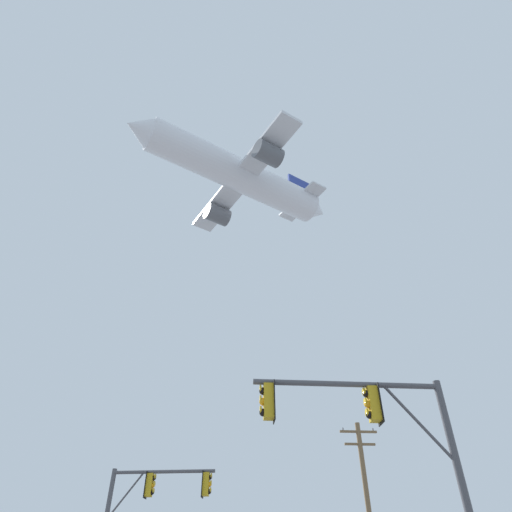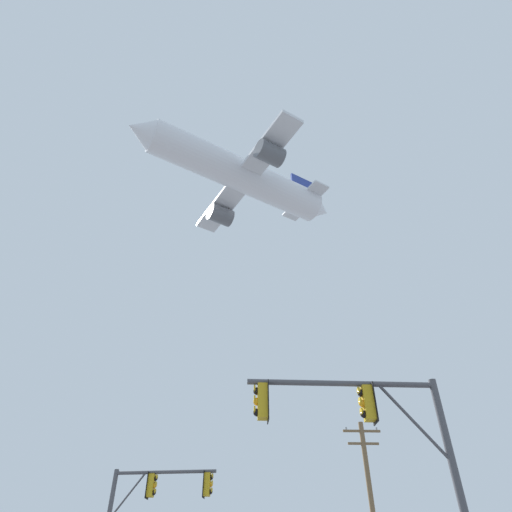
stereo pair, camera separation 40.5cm
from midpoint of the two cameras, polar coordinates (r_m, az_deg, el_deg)
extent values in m
cylinder|color=#4C4C51|center=(12.96, 24.50, -26.90)|extent=(0.20, 0.20, 5.97)
cylinder|color=#4C4C51|center=(12.77, 10.59, -15.84)|extent=(5.09, 0.22, 0.15)
cylinder|color=#4C4C51|center=(13.02, 19.18, -19.47)|extent=(1.59, 0.10, 1.99)
cube|color=gold|center=(12.24, 0.62, -18.14)|extent=(0.26, 0.32, 0.90)
cylinder|color=gold|center=(12.42, 0.61, -15.91)|extent=(0.05, 0.05, 0.12)
cube|color=black|center=(12.26, 1.31, -18.15)|extent=(0.03, 0.46, 1.04)
sphere|color=black|center=(12.32, -0.09, -16.94)|extent=(0.20, 0.20, 0.20)
cylinder|color=gold|center=(12.34, -0.40, -16.67)|extent=(0.04, 0.21, 0.21)
sphere|color=orange|center=(12.23, -0.09, -18.17)|extent=(0.20, 0.20, 0.20)
cylinder|color=gold|center=(12.25, -0.41, -17.89)|extent=(0.04, 0.21, 0.21)
sphere|color=black|center=(12.14, -0.09, -19.42)|extent=(0.20, 0.20, 0.20)
cylinder|color=gold|center=(12.16, -0.41, -19.14)|extent=(0.04, 0.21, 0.21)
cube|color=gold|center=(12.77, 13.88, -17.94)|extent=(0.26, 0.32, 0.90)
cylinder|color=gold|center=(12.94, 13.55, -15.82)|extent=(0.05, 0.05, 0.12)
cube|color=black|center=(12.82, 14.51, -17.91)|extent=(0.03, 0.46, 1.04)
sphere|color=black|center=(12.82, 13.06, -16.84)|extent=(0.20, 0.20, 0.20)
cylinder|color=gold|center=(12.82, 12.73, -16.60)|extent=(0.04, 0.21, 0.21)
sphere|color=orange|center=(12.73, 13.24, -18.01)|extent=(0.20, 0.20, 0.20)
cylinder|color=gold|center=(12.73, 12.90, -17.77)|extent=(0.04, 0.21, 0.21)
sphere|color=black|center=(12.65, 13.42, -19.21)|extent=(0.20, 0.20, 0.20)
cylinder|color=gold|center=(12.64, 13.08, -18.96)|extent=(0.04, 0.21, 0.21)
cylinder|color=#4C4C51|center=(22.13, -12.25, -25.40)|extent=(4.49, 0.75, 0.15)
cylinder|color=#4C4C51|center=(22.45, -16.94, -27.30)|extent=(1.41, 0.27, 1.88)
cube|color=gold|center=(21.62, -7.02, -27.04)|extent=(0.30, 0.35, 0.90)
cylinder|color=gold|center=(21.71, -6.91, -25.71)|extent=(0.05, 0.05, 0.12)
cube|color=black|center=(21.64, -7.43, -27.02)|extent=(0.09, 0.46, 1.04)
sphere|color=black|center=(21.64, -6.54, -26.35)|extent=(0.20, 0.20, 0.20)
cylinder|color=gold|center=(21.64, -6.34, -26.20)|extent=(0.07, 0.21, 0.21)
sphere|color=orange|center=(21.59, -6.60, -27.08)|extent=(0.20, 0.20, 0.20)
cylinder|color=gold|center=(21.59, -6.40, -26.93)|extent=(0.07, 0.21, 0.21)
sphere|color=black|center=(21.54, -6.66, -27.81)|extent=(0.20, 0.20, 0.20)
cylinder|color=gold|center=(21.54, -6.45, -27.66)|extent=(0.07, 0.21, 0.21)
cube|color=gold|center=(22.20, -14.06, -26.59)|extent=(0.30, 0.35, 0.90)
cylinder|color=gold|center=(22.29, -13.85, -25.31)|extent=(0.05, 0.05, 0.12)
cube|color=black|center=(22.24, -14.45, -26.56)|extent=(0.09, 0.46, 1.04)
sphere|color=black|center=(22.21, -13.56, -25.95)|extent=(0.20, 0.20, 0.20)
cylinder|color=gold|center=(22.20, -13.35, -25.81)|extent=(0.07, 0.21, 0.21)
sphere|color=orange|center=(22.16, -13.67, -26.65)|extent=(0.20, 0.20, 0.20)
cylinder|color=gold|center=(22.15, -13.47, -26.52)|extent=(0.07, 0.21, 0.21)
sphere|color=black|center=(22.12, -13.79, -27.36)|extent=(0.20, 0.20, 0.20)
cylinder|color=gold|center=(22.11, -13.58, -27.23)|extent=(0.07, 0.21, 0.21)
cube|color=brown|center=(28.75, 12.55, -21.12)|extent=(2.20, 0.12, 0.12)
cube|color=brown|center=(28.58, 12.75, -22.47)|extent=(1.80, 0.12, 0.12)
cylinder|color=gray|center=(28.57, 10.65, -20.99)|extent=(0.10, 0.10, 0.18)
cylinder|color=gray|center=(29.03, 14.35, -20.78)|extent=(0.10, 0.10, 0.18)
cylinder|color=white|center=(44.09, -2.76, 10.47)|extent=(17.22, 11.48, 3.19)
cone|color=white|center=(41.97, -15.05, 15.51)|extent=(3.38, 3.71, 3.03)
cone|color=white|center=(48.17, 7.47, 5.76)|extent=(3.06, 3.33, 2.71)
cube|color=silver|center=(43.91, -2.21, 9.80)|extent=(10.13, 15.86, 0.36)
cylinder|color=#595B60|center=(40.51, 1.26, 13.01)|extent=(2.96, 2.73, 1.79)
cylinder|color=#595B60|center=(46.25, -5.24, 5.33)|extent=(2.96, 2.73, 1.79)
cube|color=navy|center=(48.42, 5.35, 8.24)|extent=(2.55, 1.56, 3.78)
cube|color=silver|center=(47.46, 5.65, 6.88)|extent=(4.47, 6.09, 0.20)
camera|label=1|loc=(0.20, -90.49, 0.37)|focal=31.21mm
camera|label=2|loc=(0.20, 89.51, -0.37)|focal=31.21mm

